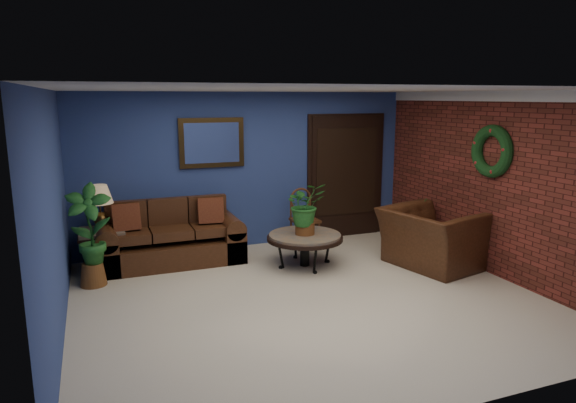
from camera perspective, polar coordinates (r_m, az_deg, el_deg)
name	(u,v)px	position (r m, az deg, el deg)	size (l,w,h in m)	color
floor	(309,299)	(6.38, 2.35, -10.75)	(5.50, 5.50, 0.00)	beige
wall_back	(249,170)	(8.34, -4.40, 3.46)	(5.50, 0.04, 2.50)	navy
wall_left	(54,218)	(5.55, -24.59, -1.68)	(0.04, 5.00, 2.50)	navy
wall_right_brick	(495,184)	(7.53, 22.03, 1.77)	(0.04, 5.00, 2.50)	maroon
ceiling	(311,90)	(5.91, 2.55, 12.31)	(5.50, 5.00, 0.02)	silver
crown_molding	(501,96)	(7.42, 22.55, 10.77)	(0.03, 5.00, 0.14)	white
wall_mirror	(212,143)	(8.10, -8.47, 6.47)	(1.02, 0.06, 0.77)	#422D14
closet_door	(346,177)	(8.99, 6.42, 2.72)	(1.44, 0.06, 2.18)	black
wreath	(492,151)	(7.47, 21.69, 5.21)	(0.72, 0.72, 0.16)	black
sofa	(170,242)	(7.85, -12.97, -4.36)	(2.08, 0.90, 0.94)	#482414
coffee_table	(305,238)	(7.44, 1.88, -4.07)	(1.10, 1.10, 0.47)	#534E48
end_table	(102,239)	(7.72, -19.92, -3.97)	(0.64, 0.64, 0.58)	#534E48
table_lamp	(100,202)	(7.60, -20.20, -0.06)	(0.37, 0.37, 0.62)	#422D14
side_chair	(303,214)	(8.39, 1.71, -1.40)	(0.42, 0.42, 0.96)	#512917
armchair	(432,238)	(7.70, 15.74, -3.94)	(1.30, 1.13, 0.84)	#482414
coffee_plant	(305,206)	(7.33, 1.91, -0.50)	(0.57, 0.50, 0.75)	brown
floor_plant	(416,224)	(8.35, 14.01, -2.41)	(0.46, 0.40, 0.87)	brown
tall_plant	(90,232)	(7.06, -21.16, -3.20)	(0.64, 0.50, 1.34)	brown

